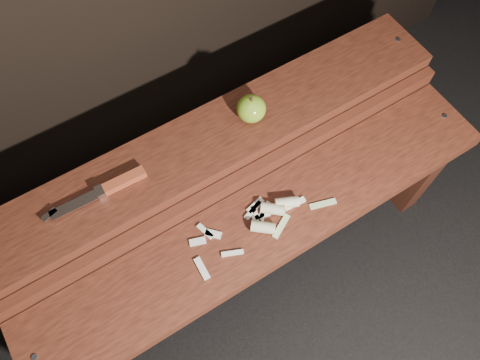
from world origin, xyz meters
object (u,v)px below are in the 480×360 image
bench_front_tier (266,236)px  bench_rear_tier (218,155)px  apple (251,109)px  knife (112,187)px

bench_front_tier → bench_rear_tier: 0.23m
apple → knife: (-0.36, -0.00, -0.02)m
bench_rear_tier → apple: apple is taller
bench_front_tier → apple: (0.10, 0.23, 0.18)m
apple → knife: apple is taller
bench_front_tier → knife: (-0.26, 0.23, 0.16)m
bench_rear_tier → apple: 0.15m
bench_front_tier → apple: size_ratio=15.94×
bench_rear_tier → knife: knife is taller
apple → bench_front_tier: bearing=-113.3°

